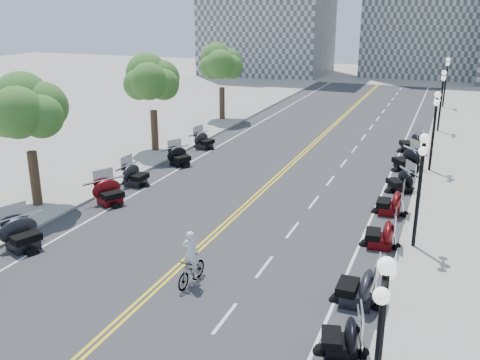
% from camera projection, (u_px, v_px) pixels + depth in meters
% --- Properties ---
extents(ground, '(160.00, 160.00, 0.00)m').
position_uv_depth(ground, '(193.00, 254.00, 22.60)').
color(ground, gray).
extents(road, '(16.00, 90.00, 0.01)m').
position_uv_depth(road, '(269.00, 184.00, 31.43)').
color(road, '#333335').
rests_on(road, ground).
extents(centerline_yellow_a, '(0.12, 90.00, 0.00)m').
position_uv_depth(centerline_yellow_a, '(267.00, 184.00, 31.47)').
color(centerline_yellow_a, yellow).
rests_on(centerline_yellow_a, road).
extents(centerline_yellow_b, '(0.12, 90.00, 0.00)m').
position_uv_depth(centerline_yellow_b, '(271.00, 184.00, 31.38)').
color(centerline_yellow_b, yellow).
rests_on(centerline_yellow_b, road).
extents(edge_line_north, '(0.12, 90.00, 0.00)m').
position_uv_depth(edge_line_north, '(380.00, 198.00, 29.17)').
color(edge_line_north, white).
rests_on(edge_line_north, road).
extents(edge_line_south, '(0.12, 90.00, 0.00)m').
position_uv_depth(edge_line_south, '(173.00, 172.00, 33.68)').
color(edge_line_south, white).
rests_on(edge_line_south, road).
extents(lane_dash_5, '(0.12, 2.00, 0.00)m').
position_uv_depth(lane_dash_5, '(225.00, 318.00, 17.94)').
color(lane_dash_5, white).
rests_on(lane_dash_5, road).
extents(lane_dash_6, '(0.12, 2.00, 0.00)m').
position_uv_depth(lane_dash_6, '(264.00, 267.00, 21.47)').
color(lane_dash_6, white).
rests_on(lane_dash_6, road).
extents(lane_dash_7, '(0.12, 2.00, 0.00)m').
position_uv_depth(lane_dash_7, '(292.00, 230.00, 25.00)').
color(lane_dash_7, white).
rests_on(lane_dash_7, road).
extents(lane_dash_8, '(0.12, 2.00, 0.00)m').
position_uv_depth(lane_dash_8, '(314.00, 202.00, 28.53)').
color(lane_dash_8, white).
rests_on(lane_dash_8, road).
extents(lane_dash_9, '(0.12, 2.00, 0.00)m').
position_uv_depth(lane_dash_9, '(330.00, 181.00, 32.06)').
color(lane_dash_9, white).
rests_on(lane_dash_9, road).
extents(lane_dash_10, '(0.12, 2.00, 0.00)m').
position_uv_depth(lane_dash_10, '(344.00, 163.00, 35.59)').
color(lane_dash_10, white).
rests_on(lane_dash_10, road).
extents(lane_dash_11, '(0.12, 2.00, 0.00)m').
position_uv_depth(lane_dash_11, '(354.00, 149.00, 39.12)').
color(lane_dash_11, white).
rests_on(lane_dash_11, road).
extents(lane_dash_12, '(0.12, 2.00, 0.00)m').
position_uv_depth(lane_dash_12, '(364.00, 137.00, 42.66)').
color(lane_dash_12, white).
rests_on(lane_dash_12, road).
extents(lane_dash_13, '(0.12, 2.00, 0.00)m').
position_uv_depth(lane_dash_13, '(371.00, 127.00, 46.19)').
color(lane_dash_13, white).
rests_on(lane_dash_13, road).
extents(lane_dash_14, '(0.12, 2.00, 0.00)m').
position_uv_depth(lane_dash_14, '(378.00, 119.00, 49.72)').
color(lane_dash_14, white).
rests_on(lane_dash_14, road).
extents(lane_dash_15, '(0.12, 2.00, 0.00)m').
position_uv_depth(lane_dash_15, '(384.00, 111.00, 53.25)').
color(lane_dash_15, white).
rests_on(lane_dash_15, road).
extents(lane_dash_16, '(0.12, 2.00, 0.00)m').
position_uv_depth(lane_dash_16, '(389.00, 105.00, 56.78)').
color(lane_dash_16, white).
rests_on(lane_dash_16, road).
extents(lane_dash_17, '(0.12, 2.00, 0.00)m').
position_uv_depth(lane_dash_17, '(393.00, 99.00, 60.31)').
color(lane_dash_17, white).
rests_on(lane_dash_17, road).
extents(lane_dash_18, '(0.12, 2.00, 0.00)m').
position_uv_depth(lane_dash_18, '(397.00, 94.00, 63.84)').
color(lane_dash_18, white).
rests_on(lane_dash_18, road).
extents(lane_dash_19, '(0.12, 2.00, 0.00)m').
position_uv_depth(lane_dash_19, '(400.00, 89.00, 67.38)').
color(lane_dash_19, white).
rests_on(lane_dash_19, road).
extents(sidewalk_north, '(5.00, 90.00, 0.15)m').
position_uv_depth(sidewalk_north, '(461.00, 207.00, 27.70)').
color(sidewalk_north, '#9E9991').
rests_on(sidewalk_north, ground).
extents(sidewalk_south, '(5.00, 90.00, 0.15)m').
position_uv_depth(sidewalk_south, '(118.00, 164.00, 35.11)').
color(sidewalk_south, '#9E9991').
rests_on(sidewalk_south, ground).
extents(street_lamp_1, '(0.50, 1.20, 4.90)m').
position_uv_depth(street_lamp_1, '(378.00, 360.00, 11.70)').
color(street_lamp_1, black).
rests_on(street_lamp_1, sidewalk_north).
extents(street_lamp_2, '(0.50, 1.20, 4.90)m').
position_uv_depth(street_lamp_2, '(419.00, 192.00, 22.29)').
color(street_lamp_2, black).
rests_on(street_lamp_2, sidewalk_north).
extents(street_lamp_3, '(0.50, 1.20, 4.90)m').
position_uv_depth(street_lamp_3, '(433.00, 132.00, 32.89)').
color(street_lamp_3, black).
rests_on(street_lamp_3, sidewalk_north).
extents(street_lamp_4, '(0.50, 1.20, 4.90)m').
position_uv_depth(street_lamp_4, '(441.00, 101.00, 43.48)').
color(street_lamp_4, black).
rests_on(street_lamp_4, sidewalk_north).
extents(street_lamp_5, '(0.50, 1.20, 4.90)m').
position_uv_depth(street_lamp_5, '(445.00, 83.00, 54.07)').
color(street_lamp_5, black).
rests_on(street_lamp_5, sidewalk_north).
extents(tree_2, '(4.80, 4.80, 9.20)m').
position_uv_depth(tree_2, '(27.00, 117.00, 26.42)').
color(tree_2, '#235619').
rests_on(tree_2, sidewalk_south).
extents(tree_3, '(4.80, 4.80, 9.20)m').
position_uv_depth(tree_3, '(152.00, 85.00, 37.01)').
color(tree_3, '#235619').
rests_on(tree_3, sidewalk_south).
extents(tree_4, '(4.80, 4.80, 9.20)m').
position_uv_depth(tree_4, '(222.00, 68.00, 47.61)').
color(tree_4, '#235619').
rests_on(tree_4, sidewalk_south).
extents(motorcycle_n_4, '(2.24, 2.24, 1.30)m').
position_uv_depth(motorcycle_n_4, '(342.00, 335.00, 15.92)').
color(motorcycle_n_4, black).
rests_on(motorcycle_n_4, road).
extents(motorcycle_n_5, '(2.15, 2.15, 1.50)m').
position_uv_depth(motorcycle_n_5, '(358.00, 285.00, 18.59)').
color(motorcycle_n_5, black).
rests_on(motorcycle_n_5, road).
extents(motorcycle_n_6, '(2.16, 2.16, 1.39)m').
position_uv_depth(motorcycle_n_6, '(381.00, 232.00, 23.08)').
color(motorcycle_n_6, '#590A0C').
rests_on(motorcycle_n_6, road).
extents(motorcycle_n_7, '(2.05, 2.05, 1.41)m').
position_uv_depth(motorcycle_n_7, '(390.00, 201.00, 26.74)').
color(motorcycle_n_7, '#590A0C').
rests_on(motorcycle_n_7, road).
extents(motorcycle_n_8, '(2.75, 2.75, 1.39)m').
position_uv_depth(motorcycle_n_8, '(400.00, 180.00, 29.99)').
color(motorcycle_n_8, black).
rests_on(motorcycle_n_8, road).
extents(motorcycle_n_9, '(3.13, 3.13, 1.56)m').
position_uv_depth(motorcycle_n_9, '(407.00, 159.00, 33.88)').
color(motorcycle_n_9, black).
rests_on(motorcycle_n_9, road).
extents(motorcycle_n_10, '(2.79, 2.79, 1.51)m').
position_uv_depth(motorcycle_n_10, '(411.00, 142.00, 38.13)').
color(motorcycle_n_10, black).
rests_on(motorcycle_n_10, road).
extents(motorcycle_s_5, '(2.84, 2.84, 1.54)m').
position_uv_depth(motorcycle_s_5, '(22.00, 232.00, 22.84)').
color(motorcycle_s_5, black).
rests_on(motorcycle_s_5, road).
extents(motorcycle_s_6, '(2.79, 2.79, 1.45)m').
position_uv_depth(motorcycle_s_6, '(109.00, 191.00, 28.10)').
color(motorcycle_s_6, '#590A0C').
rests_on(motorcycle_s_6, road).
extents(motorcycle_s_7, '(2.07, 2.07, 1.40)m').
position_uv_depth(motorcycle_s_7, '(135.00, 174.00, 31.06)').
color(motorcycle_s_7, black).
rests_on(motorcycle_s_7, road).
extents(motorcycle_s_8, '(2.59, 2.59, 1.35)m').
position_uv_depth(motorcycle_s_8, '(179.00, 156.00, 34.93)').
color(motorcycle_s_8, black).
rests_on(motorcycle_s_8, road).
extents(motorcycle_s_9, '(2.31, 2.31, 1.33)m').
position_uv_depth(motorcycle_s_9, '(204.00, 140.00, 39.14)').
color(motorcycle_s_9, black).
rests_on(motorcycle_s_9, road).
extents(bicycle, '(0.67, 1.89, 1.11)m').
position_uv_depth(bicycle, '(191.00, 271.00, 20.01)').
color(bicycle, '#A51414').
rests_on(bicycle, road).
extents(cyclist_rider, '(0.66, 0.43, 1.81)m').
position_uv_depth(cyclist_rider, '(190.00, 235.00, 19.55)').
color(cyclist_rider, white).
rests_on(cyclist_rider, bicycle).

